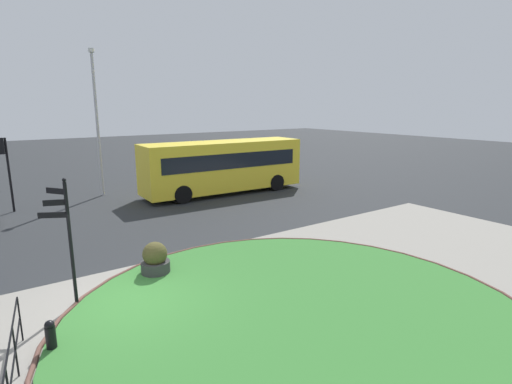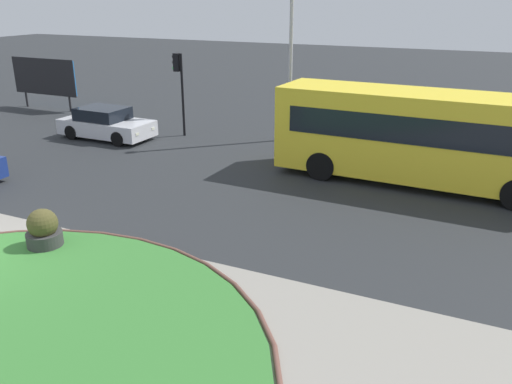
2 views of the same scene
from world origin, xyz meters
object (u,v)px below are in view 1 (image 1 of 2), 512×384
at_px(lamppost_tall, 97,119).
at_px(bollard_foreground, 51,336).
at_px(traffic_light_near, 4,158).
at_px(planter_near_signpost, 155,260).
at_px(bus_yellow, 223,166).
at_px(signpost_directional, 66,234).

bearing_deg(lamppost_tall, bollard_foreground, -108.01).
distance_m(traffic_light_near, planter_near_signpost, 12.00).
height_order(bollard_foreground, bus_yellow, bus_yellow).
xyz_separation_m(bus_yellow, traffic_light_near, (-10.94, 2.25, 1.03)).
bearing_deg(traffic_light_near, signpost_directional, 87.93).
relative_size(traffic_light_near, planter_near_signpost, 3.42).
bearing_deg(planter_near_signpost, traffic_light_near, 105.45).
bearing_deg(bollard_foreground, traffic_light_near, 89.29).
distance_m(bus_yellow, planter_near_signpost, 12.06).
xyz_separation_m(bollard_foreground, lamppost_tall, (4.96, 15.25, 4.05)).
height_order(signpost_directional, bollard_foreground, signpost_directional).
bearing_deg(bollard_foreground, planter_near_signpost, 37.58).
xyz_separation_m(bollard_foreground, traffic_light_near, (0.17, 13.92, 2.32)).
xyz_separation_m(signpost_directional, lamppost_tall, (4.15, 13.30, 2.43)).
relative_size(bollard_foreground, lamppost_tall, 0.09).
bearing_deg(bus_yellow, bollard_foreground, -131.86).
xyz_separation_m(signpost_directional, bus_yellow, (10.31, 9.72, -0.32)).
distance_m(lamppost_tall, planter_near_signpost, 13.40).
bearing_deg(planter_near_signpost, signpost_directional, -166.48).
height_order(bus_yellow, lamppost_tall, lamppost_tall).
bearing_deg(signpost_directional, traffic_light_near, 93.02).
bearing_deg(planter_near_signpost, bus_yellow, 49.45).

